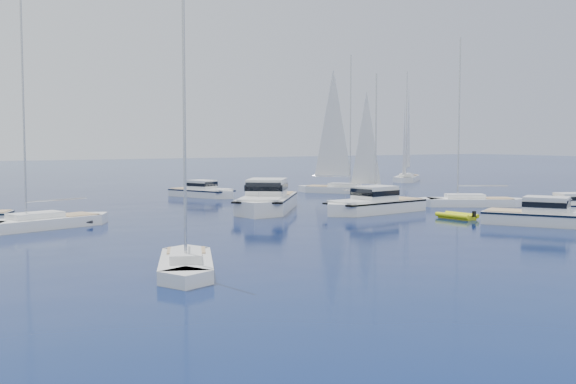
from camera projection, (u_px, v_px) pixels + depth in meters
name	position (u px, v px, depth m)	size (l,w,h in m)	color
motor_cruiser_right	(549.00, 226.00, 52.19)	(3.15, 10.29, 2.70)	silver
motor_cruiser_centre	(373.00, 213.00, 61.25)	(3.43, 11.20, 2.94)	white
motor_cruiser_far_r	(573.00, 213.00, 61.35)	(2.54, 8.30, 2.18)	white
motor_cruiser_distant	(266.00, 211.00, 62.76)	(4.22, 13.78, 3.62)	silver
motor_cruiser_horizon	(203.00, 197.00, 77.93)	(2.76, 9.01, 2.37)	white
sailboat_fore	(186.00, 271.00, 34.16)	(2.47, 9.49, 13.95)	silver
sailboat_mid_r	(469.00, 206.00, 67.45)	(2.91, 11.18, 16.44)	white
sailboat_mid_l	(42.00, 228.00, 50.59)	(2.98, 11.47, 16.86)	white
sailboat_centre	(368.00, 208.00, 65.46)	(2.26, 8.69, 12.78)	silver
sailboat_sails_r	(341.00, 193.00, 84.02)	(2.95, 11.36, 16.69)	white
sailboat_sails_far	(407.00, 181.00, 107.84)	(3.00, 11.55, 16.98)	white
tender_yellow	(457.00, 219.00, 56.67)	(1.87, 3.35, 0.95)	#D3DD0D
tender_grey_far	(61.00, 227.00, 51.24)	(2.28, 4.26, 0.95)	black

